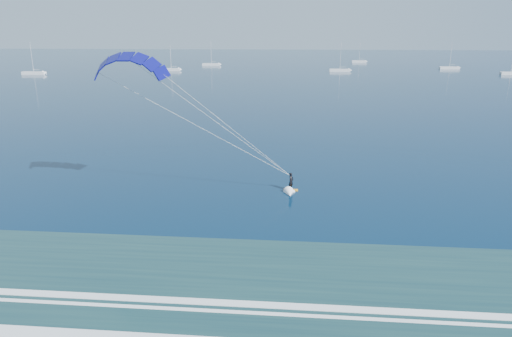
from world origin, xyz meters
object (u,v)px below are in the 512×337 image
object	(u,v)px
sailboat_1	(171,69)
sailboat_4	(359,61)
sailboat_0	(34,73)
sailboat_5	(449,68)
sailboat_3	(340,70)
sailboat_6	(511,73)
kitesurfer_rig	(211,118)
sailboat_2	(211,64)

from	to	relation	value
sailboat_1	sailboat_4	size ratio (longest dim) A/B	1.04
sailboat_0	sailboat_5	distance (m)	183.98
sailboat_0	sailboat_5	size ratio (longest dim) A/B	1.06
sailboat_3	sailboat_6	xyz separation A→B (m)	(68.05, -9.43, -0.01)
sailboat_3	sailboat_6	world-z (taller)	sailboat_3
sailboat_1	sailboat_6	size ratio (longest dim) A/B	1.05
kitesurfer_rig	sailboat_3	size ratio (longest dim) A/B	1.78
sailboat_0	sailboat_6	bearing A→B (deg)	4.69
sailboat_0	sailboat_1	world-z (taller)	sailboat_0
sailboat_6	sailboat_0	bearing A→B (deg)	-175.31
sailboat_1	sailboat_6	bearing A→B (deg)	-2.71
sailboat_2	sailboat_4	world-z (taller)	sailboat_2
sailboat_2	sailboat_5	size ratio (longest dim) A/B	1.01
sailboat_1	sailboat_5	bearing A→B (deg)	9.41
sailboat_1	sailboat_3	bearing A→B (deg)	2.03
sailboat_4	sailboat_6	xyz separation A→B (m)	(51.71, -73.05, -0.00)
kitesurfer_rig	sailboat_5	world-z (taller)	kitesurfer_rig
sailboat_4	sailboat_5	world-z (taller)	sailboat_5
sailboat_6	sailboat_4	bearing A→B (deg)	125.29
sailboat_2	sailboat_5	xyz separation A→B (m)	(115.49, -13.57, 0.00)
sailboat_0	sailboat_1	distance (m)	56.18
sailboat_2	sailboat_5	bearing A→B (deg)	-6.70
kitesurfer_rig	sailboat_0	bearing A→B (deg)	126.05
sailboat_1	sailboat_2	xyz separation A→B (m)	(11.83, 34.67, 0.00)
sailboat_0	sailboat_4	size ratio (longest dim) A/B	1.18
kitesurfer_rig	sailboat_0	distance (m)	168.35
sailboat_2	sailboat_6	size ratio (longest dim) A/B	1.13
sailboat_1	sailboat_4	xyz separation A→B (m)	(91.31, 66.27, -0.00)
sailboat_3	sailboat_4	xyz separation A→B (m)	(16.34, 63.62, -0.01)
sailboat_2	sailboat_6	world-z (taller)	sailboat_2
sailboat_2	sailboat_1	bearing A→B (deg)	-108.84
kitesurfer_rig	sailboat_6	size ratio (longest dim) A/B	2.02
sailboat_1	sailboat_3	distance (m)	75.01
sailboat_3	sailboat_5	distance (m)	55.51
sailboat_3	sailboat_4	size ratio (longest dim) A/B	1.13
kitesurfer_rig	sailboat_2	bearing A→B (deg)	100.48
sailboat_6	sailboat_1	bearing A→B (deg)	177.29
sailboat_0	sailboat_6	xyz separation A→B (m)	(194.39, 15.95, -0.01)
kitesurfer_rig	sailboat_1	size ratio (longest dim) A/B	1.93
sailboat_4	sailboat_6	distance (m)	89.50
kitesurfer_rig	sailboat_2	xyz separation A→B (m)	(-35.77, 193.38, -7.64)
sailboat_2	sailboat_4	xyz separation A→B (m)	(79.48, 31.59, -0.01)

